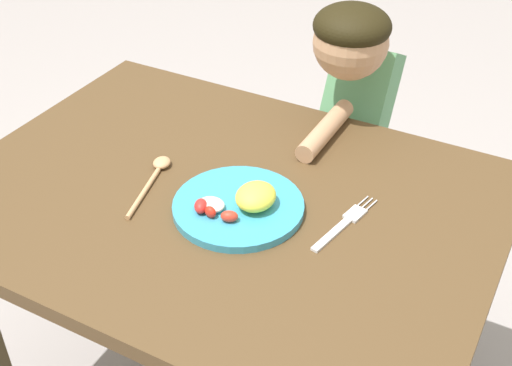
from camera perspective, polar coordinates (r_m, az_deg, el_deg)
name	(u,v)px	position (r m, az deg, el deg)	size (l,w,h in m)	color
dining_table	(223,237)	(1.52, -2.79, -4.62)	(1.16, 0.86, 0.74)	#4D371F
plate	(240,205)	(1.38, -1.36, -1.85)	(0.27, 0.27, 0.07)	teal
fork	(344,224)	(1.37, 7.45, -3.46)	(0.06, 0.21, 0.01)	silver
spoon	(155,174)	(1.50, -8.55, 0.79)	(0.08, 0.22, 0.02)	tan
person	(352,141)	(1.86, 8.16, 3.56)	(0.19, 0.47, 1.03)	#324857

